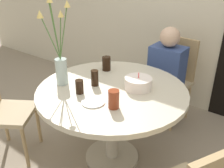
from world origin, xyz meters
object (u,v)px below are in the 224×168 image
at_px(person_guest, 165,81).
at_px(drink_glass_1, 95,78).
at_px(drink_glass_0, 79,87).
at_px(chair_left_flank, 174,75).
at_px(side_plate, 93,102).
at_px(drink_glass_2, 106,64).
at_px(drink_glass_3, 114,99).
at_px(flower_vase, 59,56).
at_px(birthday_cake, 138,83).

bearing_deg(person_guest, drink_glass_1, -106.42).
distance_m(drink_glass_0, person_guest, 1.10).
distance_m(chair_left_flank, drink_glass_0, 1.25).
xyz_separation_m(drink_glass_0, drink_glass_1, (0.01, 0.18, 0.01)).
xyz_separation_m(side_plate, drink_glass_2, (-0.29, 0.54, 0.06)).
xyz_separation_m(drink_glass_1, drink_glass_3, (0.33, -0.19, 0.00)).
relative_size(chair_left_flank, drink_glass_1, 6.98).
distance_m(side_plate, drink_glass_1, 0.29).
distance_m(flower_vase, drink_glass_1, 0.33).
distance_m(drink_glass_1, drink_glass_3, 0.39).
height_order(side_plate, drink_glass_0, drink_glass_0).
bearing_deg(drink_glass_1, person_guest, 73.58).
bearing_deg(person_guest, birthday_cake, -84.51).
bearing_deg(drink_glass_2, drink_glass_3, -48.17).
xyz_separation_m(drink_glass_0, person_guest, (0.26, 1.03, -0.27)).
height_order(birthday_cake, drink_glass_1, birthday_cake).
relative_size(birthday_cake, drink_glass_3, 1.64).
bearing_deg(side_plate, drink_glass_2, 118.46).
height_order(chair_left_flank, person_guest, person_guest).
bearing_deg(drink_glass_0, drink_glass_2, 102.86).
relative_size(flower_vase, drink_glass_1, 5.70).
bearing_deg(drink_glass_0, flower_vase, 171.40).
relative_size(chair_left_flank, side_plate, 5.33).
height_order(birthday_cake, drink_glass_2, birthday_cake).
relative_size(chair_left_flank, birthday_cake, 4.19).
height_order(chair_left_flank, drink_glass_0, chair_left_flank).
height_order(drink_glass_3, person_guest, person_guest).
height_order(drink_glass_0, drink_glass_2, drink_glass_2).
height_order(chair_left_flank, drink_glass_1, chair_left_flank).
relative_size(drink_glass_1, drink_glass_3, 0.98).
bearing_deg(flower_vase, drink_glass_3, -5.30).
bearing_deg(drink_glass_3, drink_glass_2, 131.83).
xyz_separation_m(birthday_cake, flower_vase, (-0.57, -0.30, 0.20)).
bearing_deg(birthday_cake, side_plate, -110.45).
bearing_deg(chair_left_flank, side_plate, -87.36).
bearing_deg(flower_vase, drink_glass_1, 29.57).
relative_size(drink_glass_0, drink_glass_3, 0.82).
relative_size(flower_vase, side_plate, 4.35).
bearing_deg(drink_glass_1, chair_left_flank, 74.98).
xyz_separation_m(chair_left_flank, birthday_cake, (0.05, -0.86, 0.25)).
xyz_separation_m(flower_vase, drink_glass_3, (0.58, -0.05, -0.18)).
bearing_deg(drink_glass_3, drink_glass_0, 177.06).
relative_size(chair_left_flank, drink_glass_0, 8.33).
xyz_separation_m(flower_vase, drink_glass_0, (0.24, -0.04, -0.19)).
bearing_deg(drink_glass_1, drink_glass_2, 110.71).
bearing_deg(side_plate, chair_left_flank, 85.51).
relative_size(drink_glass_1, person_guest, 0.12).
relative_size(chair_left_flank, drink_glass_3, 6.85).
distance_m(drink_glass_0, drink_glass_2, 0.50).
distance_m(birthday_cake, drink_glass_1, 0.36).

